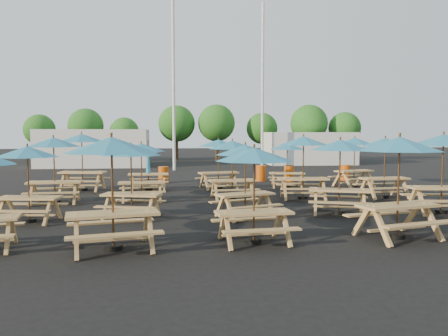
{
  "coord_description": "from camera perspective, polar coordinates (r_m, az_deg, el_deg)",
  "views": [
    {
      "loc": [
        -1.97,
        -15.88,
        2.47
      ],
      "look_at": [
        0.0,
        1.5,
        1.1
      ],
      "focal_mm": 35.0,
      "sensor_mm": 36.0,
      "label": 1
    }
  ],
  "objects": [
    {
      "name": "picnic_unit_6",
      "position": [
        16.19,
        -10.76,
        2.13
      ],
      "size": [
        1.84,
        1.84,
        2.15
      ],
      "rotation": [
        0.0,
        0.0,
        0.07
      ],
      "color": "tan",
      "rests_on": "ground"
    },
    {
      "name": "picnic_unit_5",
      "position": [
        12.98,
        -12.06,
        1.62
      ],
      "size": [
        2.13,
        2.13,
        2.17
      ],
      "rotation": [
        0.0,
        0.0,
        -0.26
      ],
      "color": "tan",
      "rests_on": "ground"
    },
    {
      "name": "picnic_unit_3",
      "position": [
        19.86,
        -18.08,
        3.26
      ],
      "size": [
        2.26,
        2.26,
        2.49
      ],
      "rotation": [
        0.0,
        0.0,
        -0.14
      ],
      "color": "tan",
      "rests_on": "ground"
    },
    {
      "name": "tree_6",
      "position": [
        40.66,
        11.05,
        5.75
      ],
      "size": [
        3.38,
        3.38,
        5.13
      ],
      "color": "#382314",
      "rests_on": "ground"
    },
    {
      "name": "tree_1",
      "position": [
        40.54,
        -17.61,
        5.23
      ],
      "size": [
        3.11,
        3.11,
        4.72
      ],
      "color": "#382314",
      "rests_on": "ground"
    },
    {
      "name": "picnic_unit_12",
      "position": [
        10.98,
        21.93,
        2.06
      ],
      "size": [
        2.36,
        2.36,
        2.43
      ],
      "rotation": [
        0.0,
        0.0,
        0.24
      ],
      "color": "tan",
      "rests_on": "ground"
    },
    {
      "name": "mast_1",
      "position": [
        32.72,
        5.06,
        10.66
      ],
      "size": [
        0.2,
        0.2,
        12.0
      ],
      "primitive_type": "cylinder",
      "color": "silver",
      "rests_on": "ground"
    },
    {
      "name": "mast_0",
      "position": [
        30.09,
        -6.61,
        11.19
      ],
      "size": [
        0.2,
        0.2,
        12.0
      ],
      "primitive_type": "cylinder",
      "color": "silver",
      "rests_on": "ground"
    },
    {
      "name": "waste_bin_5",
      "position": [
        24.1,
        15.56,
        -0.59
      ],
      "size": [
        0.51,
        0.51,
        0.82
      ],
      "primitive_type": "cylinder",
      "color": "#C84F0B",
      "rests_on": "ground"
    },
    {
      "name": "tree_4",
      "position": [
        40.34,
        -0.97,
        5.88
      ],
      "size": [
        3.41,
        3.41,
        5.17
      ],
      "color": "#382314",
      "rests_on": "ground"
    },
    {
      "name": "picnic_unit_19",
      "position": [
        21.11,
        16.7,
        2.95
      ],
      "size": [
        2.38,
        2.38,
        2.32
      ],
      "rotation": [
        0.0,
        0.0,
        0.34
      ],
      "color": "tan",
      "rests_on": "ground"
    },
    {
      "name": "picnic_unit_11",
      "position": [
        19.58,
        -0.73,
        2.85
      ],
      "size": [
        2.18,
        2.18,
        2.24
      ],
      "rotation": [
        0.0,
        0.0,
        0.24
      ],
      "color": "tan",
      "rests_on": "ground"
    },
    {
      "name": "event_tent_0",
      "position": [
        34.43,
        -16.57,
        2.51
      ],
      "size": [
        8.0,
        4.0,
        2.8
      ],
      "primitive_type": "cube",
      "color": "silver",
      "rests_on": "ground"
    },
    {
      "name": "picnic_unit_4",
      "position": [
        9.44,
        -14.46,
        1.92
      ],
      "size": [
        2.31,
        2.31,
        2.43
      ],
      "rotation": [
        0.0,
        0.0,
        0.2
      ],
      "color": "tan",
      "rests_on": "ground"
    },
    {
      "name": "picnic_unit_17",
      "position": [
        15.1,
        26.72,
        2.64
      ],
      "size": [
        2.24,
        2.24,
        2.48
      ],
      "rotation": [
        0.0,
        0.0,
        -0.13
      ],
      "color": "tan",
      "rests_on": "ground"
    },
    {
      "name": "ground",
      "position": [
        16.19,
        0.6,
        -4.3
      ],
      "size": [
        120.0,
        120.0,
        0.0
      ],
      "primitive_type": "plane",
      "color": "black",
      "rests_on": "ground"
    },
    {
      "name": "waste_bin_2",
      "position": [
        23.03,
        8.62,
        -0.7
      ],
      "size": [
        0.51,
        0.51,
        0.82
      ],
      "primitive_type": "cylinder",
      "color": "gray",
      "rests_on": "ground"
    },
    {
      "name": "picnic_unit_13",
      "position": [
        13.79,
        14.93,
        2.28
      ],
      "size": [
        2.38,
        2.38,
        2.32
      ],
      "rotation": [
        0.0,
        0.0,
        -0.34
      ],
      "color": "tan",
      "rests_on": "ground"
    },
    {
      "name": "waste_bin_0",
      "position": [
        22.25,
        -7.91,
        -0.87
      ],
      "size": [
        0.51,
        0.51,
        0.82
      ],
      "primitive_type": "cylinder",
      "color": "#C84F0B",
      "rests_on": "ground"
    },
    {
      "name": "waste_bin_4",
      "position": [
        23.21,
        8.51,
        -0.66
      ],
      "size": [
        0.51,
        0.51,
        0.82
      ],
      "primitive_type": "cylinder",
      "color": "gray",
      "rests_on": "ground"
    },
    {
      "name": "picnic_unit_7",
      "position": [
        19.35,
        -9.86,
        -0.22
      ],
      "size": [
        1.78,
        1.56,
        2.21
      ],
      "rotation": [
        0.0,
        0.0,
        0.03
      ],
      "color": "tan",
      "rests_on": "ground"
    },
    {
      "name": "picnic_unit_1",
      "position": [
        13.25,
        -24.28,
        1.32
      ],
      "size": [
        1.96,
        1.96,
        2.15
      ],
      "rotation": [
        0.0,
        0.0,
        -0.14
      ],
      "color": "tan",
      "rests_on": "ground"
    },
    {
      "name": "picnic_unit_18",
      "position": [
        17.91,
        20.31,
        2.67
      ],
      "size": [
        2.03,
        2.03,
        2.34
      ],
      "rotation": [
        0.0,
        0.0,
        0.08
      ],
      "color": "tan",
      "rests_on": "ground"
    },
    {
      "name": "waste_bin_3",
      "position": [
        22.86,
        8.49,
        -0.74
      ],
      "size": [
        0.51,
        0.51,
        0.82
      ],
      "primitive_type": "cylinder",
      "color": "#C84F0B",
      "rests_on": "ground"
    },
    {
      "name": "tree_7",
      "position": [
        41.82,
        15.48,
        5.03
      ],
      "size": [
        2.95,
        2.95,
        4.48
      ],
      "color": "#382314",
      "rests_on": "ground"
    },
    {
      "name": "tree_0",
      "position": [
        42.87,
        -22.95,
        4.61
      ],
      "size": [
        2.8,
        2.8,
        4.24
      ],
      "color": "#382314",
      "rests_on": "ground"
    },
    {
      "name": "picnic_unit_2",
      "position": [
        16.52,
        -21.37,
        2.61
      ],
      "size": [
        2.04,
        2.04,
        2.37
      ],
      "rotation": [
        0.0,
        0.0,
        0.07
      ],
      "color": "tan",
      "rests_on": "ground"
    },
    {
      "name": "event_tent_1",
      "position": [
        36.58,
        10.99,
        2.56
      ],
      "size": [
        7.0,
        4.0,
        2.6
      ],
      "primitive_type": "cube",
      "color": "silver",
      "rests_on": "ground"
    },
    {
      "name": "tree_5",
      "position": [
        41.38,
        4.97,
        5.16
      ],
      "size": [
        2.94,
        2.94,
        4.45
      ],
      "color": "#382314",
      "rests_on": "ground"
    },
    {
      "name": "picnic_unit_15",
      "position": [
        20.22,
        8.25,
        2.42
      ],
      "size": [
        1.91,
        1.91,
        2.07
      ],
      "rotation": [
        0.0,
        0.0,
        -0.16
      ],
      "color": "tan",
      "rests_on": "ground"
    },
    {
      "name": "picnic_unit_8",
      "position": [
        9.77,
        3.96,
        0.91
      ],
      "size": [
        1.94,
        1.94,
        2.19
      ],
      "rotation": [
        0.0,
        0.0,
        0.11
      ],
      "color": "tan",
      "rests_on": "ground"
    },
    {
      "name": "waste_bin_1",
      "position": [
        22.97,
        4.84,
        -0.68
      ],
      "size": [
        0.51,
        0.51,
        0.82
      ],
      "primitive_type": "cylinder",
      "color": "#C84F0B",
      "rests_on": "ground"
    },
    {
      "name": "picnic_unit_9",
      "position": [
        12.74,
        2.8,
        1.72
      ],
      "size": [
        2.25,
        2.25,
        2.18
      ],
      "rotation": [
        0.0,
        0.0,
        0.35
      ],
      "color": "tan",
      "rests_on": "ground"
    },
    {
      "name": "picnic_unit_14",
      "position": [
        16.75,
        10.34,
        2.96
      ],
      "size": [
        2.13,
        2.13,
        2.4
      ],
      "rotation": [
        0.0,
        0.0,
        -0.11
      ],
      "color": "tan",
      "rests_on": "ground"
    },
    {
      "name": "picnic_unit_10",
      "position": [
        16.36,
        1.1,
        2.51
      ],
      "size": [
        1.96,
        1.96,
        2.24
      ],
      "rotation": [
        0.0,
        0.0,
        0.09
      ],
      "color": "tan",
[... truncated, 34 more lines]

